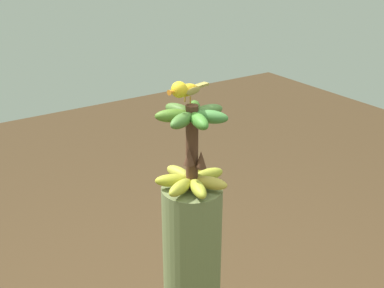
{
  "coord_description": "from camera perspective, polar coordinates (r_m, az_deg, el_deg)",
  "views": [
    {
      "loc": [
        -1.22,
        0.81,
        1.86
      ],
      "look_at": [
        0.0,
        0.0,
        1.23
      ],
      "focal_mm": 45.4,
      "sensor_mm": 36.0,
      "label": 1
    }
  ],
  "objects": [
    {
      "name": "banana_bunch",
      "position": [
        1.6,
        0.01,
        -0.54
      ],
      "size": [
        0.26,
        0.25,
        0.3
      ],
      "color": "#4C2D1E",
      "rests_on": "banana_tree"
    },
    {
      "name": "perched_bird",
      "position": [
        1.55,
        -0.95,
        6.39
      ],
      "size": [
        0.07,
        0.18,
        0.08
      ],
      "color": "#C68933",
      "rests_on": "banana_bunch"
    }
  ]
}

